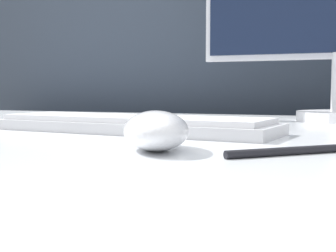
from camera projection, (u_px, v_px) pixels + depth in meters
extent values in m
cube|color=#333D4C|center=(291.00, 159.00, 1.30)|extent=(5.00, 0.03, 1.20)
ellipsoid|color=white|center=(156.00, 130.00, 0.48)|extent=(0.11, 0.14, 0.04)
cube|color=silver|center=(131.00, 127.00, 0.70)|extent=(0.45, 0.18, 0.02)
cube|color=silver|center=(131.00, 119.00, 0.69)|extent=(0.42, 0.16, 0.01)
cylinder|color=black|center=(293.00, 151.00, 0.45)|extent=(0.11, 0.11, 0.01)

